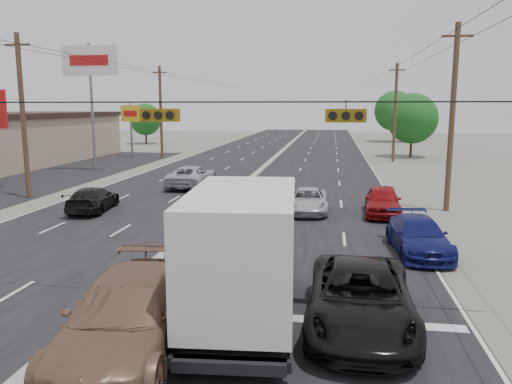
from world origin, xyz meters
TOP-DOWN VIEW (x-y plane):
  - ground at (0.00, 0.00)m, footprint 200.00×200.00m
  - road_surface at (0.00, 30.00)m, footprint 20.00×160.00m
  - center_median at (0.00, 30.00)m, footprint 0.50×160.00m
  - parking_lot at (-17.00, 25.00)m, footprint 10.00×42.00m
  - utility_pole_left_b at (-12.50, 15.00)m, footprint 1.60×0.30m
  - utility_pole_left_c at (-12.50, 40.00)m, footprint 1.60×0.30m
  - utility_pole_right_b at (12.50, 15.00)m, footprint 1.60×0.30m
  - utility_pole_right_c at (12.50, 40.00)m, footprint 1.60×0.30m
  - traffic_signals at (1.40, 0.00)m, footprint 25.00×0.30m
  - pole_sign_billboard at (-14.50, 28.00)m, footprint 5.00×0.25m
  - pole_sign_far at (-16.00, 40.00)m, footprint 2.20×0.25m
  - tree_left_far at (-22.00, 60.00)m, footprint 4.80×4.80m
  - tree_right_mid at (15.00, 45.00)m, footprint 5.60×5.60m
  - tree_right_far at (16.00, 70.00)m, footprint 6.40×6.40m
  - box_truck at (3.96, -0.72)m, footprint 3.01×7.33m
  - tan_sedan at (1.58, -2.93)m, footprint 3.14×6.38m
  - red_sedan at (3.00, 4.06)m, footprint 2.13×4.62m
  - black_suv at (7.00, -0.76)m, footprint 2.79×5.83m
  - queue_car_a at (3.00, 10.25)m, footprint 1.86×3.77m
  - queue_car_b at (3.50, 6.36)m, footprint 1.42×4.00m
  - queue_car_c at (4.96, 13.37)m, footprint 2.27×4.65m
  - queue_car_d at (9.60, 6.35)m, footprint 2.28×4.86m
  - queue_car_e at (8.90, 13.30)m, footprint 2.06×4.59m
  - oncoming_near at (-6.70, 11.93)m, footprint 2.39×4.73m
  - oncoming_far at (-3.60, 20.67)m, footprint 2.59×5.57m

SIDE VIEW (x-z plane):
  - ground at x=0.00m, z-range 0.00..0.00m
  - road_surface at x=0.00m, z-range -0.01..0.01m
  - parking_lot at x=-17.00m, z-range -0.01..0.01m
  - center_median at x=0.00m, z-range 0.00..0.20m
  - queue_car_a at x=3.00m, z-range 0.00..1.24m
  - queue_car_c at x=4.96m, z-range 0.00..1.27m
  - queue_car_b at x=3.50m, z-range 0.00..1.31m
  - oncoming_near at x=-6.70m, z-range 0.00..1.32m
  - queue_car_d at x=9.60m, z-range 0.00..1.37m
  - red_sedan at x=3.00m, z-range 0.00..1.47m
  - queue_car_e at x=8.90m, z-range 0.00..1.53m
  - oncoming_far at x=-3.60m, z-range 0.00..1.54m
  - black_suv at x=7.00m, z-range 0.00..1.60m
  - tan_sedan at x=1.58m, z-range 0.00..1.78m
  - box_truck at x=3.96m, z-range 0.05..3.68m
  - tree_left_far at x=-22.00m, z-range 0.66..6.78m
  - tree_right_mid at x=15.00m, z-range 0.77..7.91m
  - pole_sign_far at x=-16.00m, z-range 1.41..7.41m
  - tree_right_far at x=16.00m, z-range 0.88..9.04m
  - utility_pole_left_b at x=-12.50m, z-range 0.11..10.11m
  - utility_pole_left_c at x=-12.50m, z-range 0.11..10.11m
  - utility_pole_right_b at x=12.50m, z-range 0.11..10.11m
  - utility_pole_right_c at x=12.50m, z-range 0.11..10.11m
  - traffic_signals at x=1.40m, z-range 5.22..5.77m
  - pole_sign_billboard at x=-14.50m, z-range 3.37..14.37m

